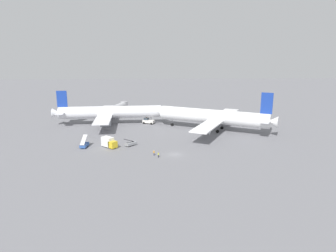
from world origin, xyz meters
The scene contains 10 objects.
ground_plane centered at (0.00, 0.00, 0.00)m, with size 600.00×600.00×0.00m, color slate.
airliner_at_gate_left centered at (-26.26, 44.30, 5.49)m, with size 50.92×44.03×15.43m.
airliner_being_pushed centered at (18.14, 30.51, 5.76)m, with size 47.61×46.83×16.85m.
pushback_tug centered at (-8.95, 44.48, 1.23)m, with size 8.21×4.67×2.92m.
gse_catering_truck_tall centered at (-21.84, 8.82, 1.76)m, with size 5.92×5.72×3.50m.
gse_belt_loader_portside centered at (-14.66, 10.36, 0.83)m, with size 4.37×4.35×3.02m.
gse_stair_truck_yellow centered at (-30.29, 9.29, 1.03)m, with size 2.48×4.80×4.06m.
ground_crew_ramp_agent_by_cones centered at (-5.28, -2.38, 0.85)m, with size 0.37×0.46×1.63m.
ground_crew_marshaller_foreground centered at (-6.63, -0.41, 0.85)m, with size 0.48×0.36×1.64m.
jet_bridge centered at (-24.36, 67.44, 4.13)m, with size 8.36×18.44×5.91m.
Camera 1 is at (-6.78, -91.16, 30.99)m, focal length 32.49 mm.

